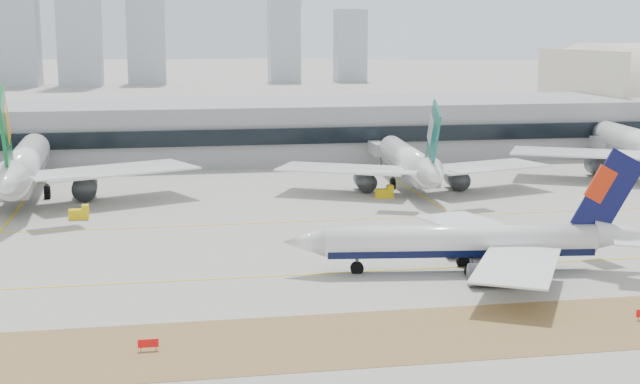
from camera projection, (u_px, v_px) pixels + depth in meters
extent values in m
plane|color=#9C9A92|center=(297.00, 266.00, 129.78)|extent=(3000.00, 3000.00, 0.00)
cube|color=brown|center=(342.00, 339.00, 98.81)|extent=(360.00, 18.00, 0.06)
cube|color=yellow|center=(303.00, 275.00, 124.94)|extent=(360.00, 0.45, 0.04)
cube|color=yellow|center=(271.00, 223.00, 158.82)|extent=(360.00, 0.45, 0.04)
cylinder|color=white|center=(460.00, 240.00, 125.71)|extent=(38.73, 9.02, 4.21)
cube|color=black|center=(460.00, 248.00, 125.92)|extent=(37.89, 8.29, 1.89)
cone|color=white|center=(303.00, 242.00, 124.51)|extent=(6.37, 4.92, 4.21)
cone|color=white|center=(624.00, 234.00, 126.88)|extent=(9.02, 5.25, 4.21)
cube|color=white|center=(476.00, 226.00, 137.56)|extent=(14.49, 22.49, 0.25)
cube|color=white|center=(599.00, 224.00, 132.12)|extent=(4.78, 6.49, 0.17)
cylinder|color=#3F4247|center=(467.00, 247.00, 134.03)|extent=(6.76, 3.94, 3.16)
cube|color=#3F4247|center=(467.00, 239.00, 133.81)|extent=(2.69, 0.65, 1.47)
cube|color=white|center=(517.00, 265.00, 114.62)|extent=(18.43, 22.76, 0.25)
cube|color=white|center=(628.00, 241.00, 121.36)|extent=(5.90, 6.93, 0.17)
cylinder|color=#3F4247|center=(493.00, 275.00, 118.74)|extent=(6.76, 3.94, 3.16)
cube|color=#3F4247|center=(493.00, 265.00, 118.51)|extent=(2.69, 0.65, 1.47)
cube|color=#0A0D41|center=(608.00, 194.00, 125.69)|extent=(10.36, 1.68, 13.19)
cube|color=red|center=(601.00, 184.00, 125.38)|extent=(4.72, 1.05, 5.65)
cylinder|color=#3F4247|center=(357.00, 265.00, 125.52)|extent=(0.51, 0.51, 2.53)
cylinder|color=black|center=(357.00, 268.00, 125.61)|extent=(1.97, 0.97, 1.89)
cylinder|color=#3F4247|center=(471.00, 268.00, 123.68)|extent=(0.51, 0.51, 2.53)
cylinder|color=black|center=(471.00, 272.00, 123.77)|extent=(1.97, 0.97, 1.89)
cylinder|color=#3F4247|center=(463.00, 258.00, 129.06)|extent=(0.51, 0.51, 2.53)
cylinder|color=black|center=(463.00, 262.00, 129.15)|extent=(1.97, 0.97, 1.89)
cylinder|color=white|center=(24.00, 163.00, 181.09)|extent=(8.63, 50.01, 6.59)
cube|color=slate|center=(25.00, 172.00, 181.41)|extent=(7.60, 48.98, 2.96)
cone|color=white|center=(36.00, 146.00, 208.63)|extent=(6.89, 7.87, 6.59)
cone|color=white|center=(6.00, 184.00, 151.74)|extent=(7.03, 11.32, 6.59)
cube|color=white|center=(114.00, 170.00, 178.10)|extent=(34.77, 26.23, 0.40)
cube|color=white|center=(59.00, 177.00, 155.50)|extent=(10.33, 7.74, 0.26)
cylinder|color=#3F4247|center=(85.00, 186.00, 180.62)|extent=(5.28, 8.49, 4.94)
cube|color=#3F4247|center=(84.00, 177.00, 180.27)|extent=(0.64, 3.47, 2.30)
cube|color=#0D602A|center=(6.00, 136.00, 153.67)|extent=(1.16, 13.78, 17.66)
cube|color=orange|center=(6.00, 124.00, 154.65)|extent=(0.98, 6.23, 7.56)
cylinder|color=#3F4247|center=(34.00, 174.00, 200.19)|extent=(0.79, 0.79, 3.95)
cylinder|color=black|center=(34.00, 178.00, 200.34)|extent=(1.27, 3.01, 2.96)
cylinder|color=#3F4247|center=(3.00, 190.00, 179.78)|extent=(0.79, 0.79, 3.95)
cylinder|color=black|center=(3.00, 194.00, 179.92)|extent=(1.27, 3.01, 2.96)
cylinder|color=#3F4247|center=(47.00, 189.00, 181.63)|extent=(0.79, 0.79, 3.95)
cylinder|color=black|center=(47.00, 193.00, 181.78)|extent=(1.27, 3.01, 2.96)
cylinder|color=white|center=(408.00, 159.00, 193.81)|extent=(8.92, 42.54, 5.59)
cube|color=slate|center=(408.00, 166.00, 194.08)|extent=(8.02, 41.63, 2.51)
cone|color=white|center=(389.00, 145.00, 217.64)|extent=(6.08, 6.87, 5.59)
cone|color=white|center=(436.00, 175.00, 168.43)|extent=(6.31, 9.80, 5.59)
cube|color=white|center=(484.00, 166.00, 189.39)|extent=(29.26, 19.76, 0.34)
cube|color=white|center=(471.00, 171.00, 170.80)|extent=(8.56, 5.81, 0.22)
cylinder|color=#3F4247|center=(457.00, 179.00, 192.17)|extent=(4.74, 7.35, 4.19)
cube|color=#3F4247|center=(457.00, 171.00, 191.87)|extent=(0.65, 2.96, 1.95)
cube|color=white|center=(343.00, 169.00, 186.39)|extent=(29.48, 22.98, 0.34)
cube|color=white|center=(396.00, 172.00, 169.35)|extent=(8.80, 6.79, 0.22)
cylinder|color=#3F4247|center=(365.00, 180.00, 190.17)|extent=(4.74, 7.35, 4.19)
cube|color=#3F4247|center=(365.00, 173.00, 189.87)|extent=(0.65, 2.96, 1.95)
cube|color=#155F56|center=(433.00, 138.00, 170.11)|extent=(1.43, 11.68, 14.98)
cube|color=#A1A4AA|center=(432.00, 129.00, 170.97)|extent=(1.03, 5.30, 6.41)
cylinder|color=#3F4247|center=(395.00, 169.00, 210.32)|extent=(0.67, 0.67, 3.35)
cylinder|color=black|center=(395.00, 171.00, 210.44)|extent=(1.17, 2.58, 2.51)
cylinder|color=#3F4247|center=(393.00, 181.00, 193.10)|extent=(0.67, 0.67, 3.35)
cylinder|color=black|center=(393.00, 184.00, 193.22)|extent=(1.17, 2.58, 2.51)
cylinder|color=#3F4247|center=(426.00, 180.00, 193.82)|extent=(0.67, 0.67, 3.35)
cylinder|color=black|center=(425.00, 183.00, 193.95)|extent=(1.17, 2.58, 2.51)
cone|color=white|center=(598.00, 131.00, 239.92)|extent=(7.26, 8.16, 6.50)
cube|color=white|center=(582.00, 153.00, 203.94)|extent=(34.26, 27.31, 0.39)
cylinder|color=#3F4247|center=(600.00, 166.00, 208.19)|extent=(5.72, 8.66, 4.87)
cube|color=#3F4247|center=(601.00, 158.00, 207.85)|extent=(0.85, 3.44, 2.27)
cylinder|color=#3F4247|center=(611.00, 155.00, 231.38)|extent=(0.78, 0.78, 3.90)
cylinder|color=black|center=(610.00, 158.00, 231.52)|extent=(1.44, 3.03, 2.92)
cylinder|color=#3F4247|center=(627.00, 167.00, 211.41)|extent=(0.78, 0.78, 3.90)
cylinder|color=black|center=(626.00, 170.00, 211.55)|extent=(1.44, 3.03, 2.92)
cube|color=gray|center=(231.00, 130.00, 239.76)|extent=(280.00, 42.00, 15.00)
cube|color=black|center=(238.00, 137.00, 218.87)|extent=(280.00, 1.20, 4.00)
cube|color=silver|center=(578.00, 95.00, 277.41)|extent=(2.00, 57.00, 27.90)
cube|color=red|center=(148.00, 343.00, 94.91)|extent=(2.20, 0.15, 0.90)
cylinder|color=orange|center=(141.00, 350.00, 94.88)|extent=(0.10, 0.10, 0.50)
cylinder|color=orange|center=(156.00, 349.00, 95.16)|extent=(0.10, 0.10, 0.50)
cylinder|color=orange|center=(638.00, 319.00, 105.10)|extent=(0.10, 0.10, 0.50)
cube|color=yellow|center=(384.00, 193.00, 182.54)|extent=(3.50, 2.00, 1.80)
cube|color=yellow|center=(390.00, 187.00, 182.54)|extent=(1.20, 1.80, 1.00)
cylinder|color=black|center=(379.00, 197.00, 181.65)|extent=(0.70, 0.30, 0.70)
cylinder|color=black|center=(378.00, 195.00, 183.20)|extent=(0.70, 0.30, 0.70)
cylinder|color=black|center=(391.00, 196.00, 182.08)|extent=(0.70, 0.30, 0.70)
cylinder|color=black|center=(389.00, 195.00, 183.63)|extent=(0.70, 0.30, 0.70)
cube|color=yellow|center=(79.00, 214.00, 161.75)|extent=(3.50, 2.00, 1.80)
cube|color=yellow|center=(85.00, 208.00, 161.75)|extent=(1.20, 1.80, 1.00)
cylinder|color=black|center=(72.00, 218.00, 160.86)|extent=(0.70, 0.30, 0.70)
cylinder|color=black|center=(73.00, 217.00, 162.41)|extent=(0.70, 0.30, 0.70)
cylinder|color=black|center=(85.00, 218.00, 161.29)|extent=(0.70, 0.30, 0.70)
cylinder|color=black|center=(86.00, 216.00, 162.84)|extent=(0.70, 0.30, 0.70)
cube|color=#9FA9B5|center=(12.00, 21.00, 544.47)|extent=(30.00, 27.00, 80.00)
cube|color=#9FA9B5|center=(146.00, 29.00, 569.20)|extent=(24.00, 21.60, 70.00)
cube|color=#9FA9B5|center=(284.00, 40.00, 591.31)|extent=(20.00, 18.00, 55.00)
cube|color=#9FA9B5|center=(350.00, 46.00, 599.90)|extent=(20.00, 18.00, 48.00)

